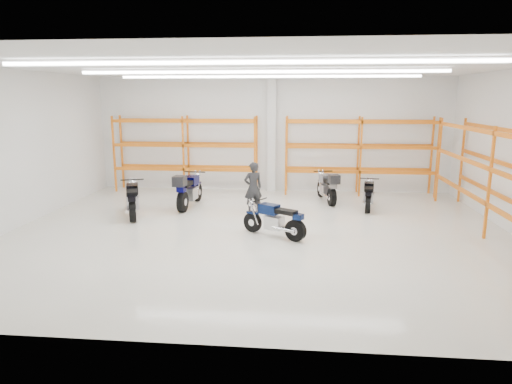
# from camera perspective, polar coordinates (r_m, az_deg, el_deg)

# --- Properties ---
(ground) EXTENTS (14.00, 14.00, 0.00)m
(ground) POSITION_cam_1_polar(r_m,az_deg,el_deg) (12.86, 0.30, -5.05)
(ground) COLOR silver
(ground) RESTS_ON ground
(room_shell) EXTENTS (14.02, 12.02, 4.51)m
(room_shell) POSITION_cam_1_polar(r_m,az_deg,el_deg) (12.34, 0.33, 9.74)
(room_shell) COLOR white
(room_shell) RESTS_ON ground
(motorcycle_main) EXTENTS (1.77, 1.14, 0.98)m
(motorcycle_main) POSITION_cam_1_polar(r_m,az_deg,el_deg) (12.31, 2.55, -3.61)
(motorcycle_main) COLOR black
(motorcycle_main) RESTS_ON ground
(motorcycle_back_a) EXTENTS (0.98, 2.15, 1.09)m
(motorcycle_back_a) POSITION_cam_1_polar(r_m,az_deg,el_deg) (14.95, -15.16, -1.04)
(motorcycle_back_a) COLOR black
(motorcycle_back_a) RESTS_ON ground
(motorcycle_back_b) EXTENTS (0.77, 2.42, 1.24)m
(motorcycle_back_b) POSITION_cam_1_polar(r_m,az_deg,el_deg) (15.70, -8.47, 0.17)
(motorcycle_back_b) COLOR black
(motorcycle_back_b) RESTS_ON ground
(motorcycle_back_c) EXTENTS (0.86, 2.20, 1.14)m
(motorcycle_back_c) POSITION_cam_1_polar(r_m,az_deg,el_deg) (16.53, 8.94, 0.56)
(motorcycle_back_c) COLOR black
(motorcycle_back_c) RESTS_ON ground
(motorcycle_back_d) EXTENTS (0.70, 1.95, 0.96)m
(motorcycle_back_d) POSITION_cam_1_polar(r_m,az_deg,el_deg) (15.88, 13.88, -0.45)
(motorcycle_back_d) COLOR black
(motorcycle_back_d) RESTS_ON ground
(standing_man) EXTENTS (0.73, 0.63, 1.68)m
(standing_man) POSITION_cam_1_polar(r_m,az_deg,el_deg) (14.75, -0.37, 0.52)
(standing_man) COLOR black
(standing_man) RESTS_ON ground
(structural_column) EXTENTS (0.32, 0.32, 4.50)m
(structural_column) POSITION_cam_1_polar(r_m,az_deg,el_deg) (18.17, 1.98, 7.14)
(structural_column) COLOR white
(structural_column) RESTS_ON ground
(pallet_racking_back_left) EXTENTS (5.67, 0.87, 3.00)m
(pallet_racking_back_left) POSITION_cam_1_polar(r_m,az_deg,el_deg) (18.40, -8.78, 5.62)
(pallet_racking_back_left) COLOR #DB5911
(pallet_racking_back_left) RESTS_ON ground
(pallet_racking_back_right) EXTENTS (5.67, 0.87, 3.00)m
(pallet_racking_back_right) POSITION_cam_1_polar(r_m,az_deg,el_deg) (17.99, 12.82, 5.32)
(pallet_racking_back_right) COLOR #DB5911
(pallet_racking_back_right) RESTS_ON ground
(pallet_racking_side) EXTENTS (0.87, 9.07, 3.00)m
(pallet_racking_side) POSITION_cam_1_polar(r_m,az_deg,el_deg) (13.52, 28.85, 2.20)
(pallet_racking_side) COLOR #DB5911
(pallet_racking_side) RESTS_ON ground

